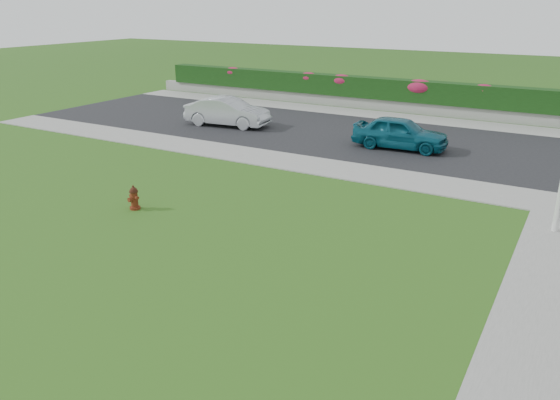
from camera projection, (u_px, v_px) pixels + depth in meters
The scene contains 14 objects.
ground at pixel (180, 278), 11.63m from camera, with size 120.00×120.00×0.00m, color black.
street_far at pixel (291, 128), 25.38m from camera, with size 26.00×8.00×0.04m, color black.
sidewalk_far at pixel (209, 149), 21.77m from camera, with size 24.00×2.00×0.04m, color gray.
sidewalk_beyond at pixel (408, 118), 27.58m from camera, with size 34.00×2.00×0.04m, color gray.
retaining_wall at pixel (417, 108), 28.71m from camera, with size 34.00×0.40×0.60m, color gray.
hedge at pixel (419, 91), 28.50m from camera, with size 32.00×0.90×1.10m, color black.
fire_hydrant at pixel (134, 198), 15.40m from camera, with size 0.36×0.34×0.70m.
sedan_teal at pixel (400, 133), 21.57m from camera, with size 1.50×3.73×1.27m, color #0D5265.
sedan_silver at pixel (227, 112), 25.57m from camera, with size 1.40×4.01×1.32m, color #B3B6BB.
flower_clump_a at pixel (233, 72), 33.77m from camera, with size 1.17×0.75×0.58m, color #B21E58.
flower_clump_b at pixel (309, 77), 31.31m from camera, with size 1.16×0.75×0.58m, color #B21E58.
flower_clump_c at pixel (342, 80), 30.35m from camera, with size 1.27×0.82×0.64m, color #B21E58.
flower_clump_d at pixel (419, 87), 28.31m from camera, with size 1.53×0.98×0.76m, color #B21E58.
flower_clump_e at pixel (484, 90), 26.78m from camera, with size 1.10×0.71×0.55m, color #B21E58.
Camera 1 is at (7.01, -7.93, 5.54)m, focal length 35.00 mm.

